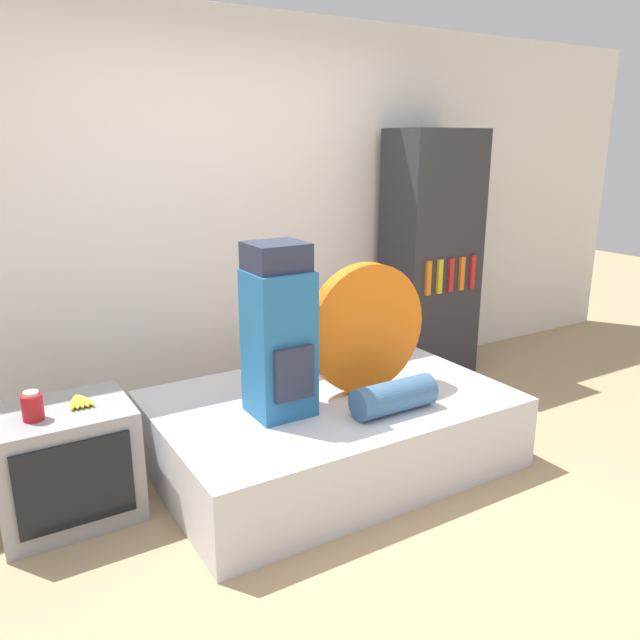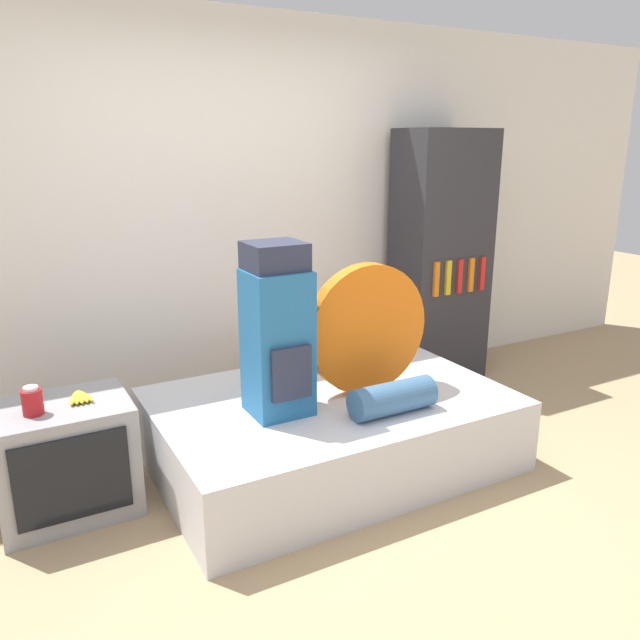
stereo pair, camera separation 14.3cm
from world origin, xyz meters
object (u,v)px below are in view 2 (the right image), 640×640
object	(u,v)px
sleeping_roll	(393,398)
backpack	(277,333)
television	(66,458)
canister	(32,401)
bookshelf	(440,258)
tent_bag	(367,329)

from	to	relation	value
sleeping_roll	backpack	bearing A→B (deg)	149.19
sleeping_roll	television	size ratio (longest dim) A/B	0.73
sleeping_roll	television	xyz separation A→B (m)	(-1.55, 0.56, -0.21)
canister	bookshelf	xyz separation A→B (m)	(2.92, 0.68, 0.30)
television	canister	size ratio (longest dim) A/B	4.64
bookshelf	sleeping_roll	bearing A→B (deg)	-136.61
sleeping_roll	canister	distance (m)	1.75
backpack	canister	world-z (taller)	backpack
sleeping_roll	canister	size ratio (longest dim) A/B	3.40
backpack	television	xyz separation A→B (m)	(-1.04, 0.25, -0.56)
sleeping_roll	bookshelf	world-z (taller)	bookshelf
backpack	tent_bag	bearing A→B (deg)	2.64
television	bookshelf	xyz separation A→B (m)	(2.80, 0.62, 0.65)
tent_bag	bookshelf	world-z (taller)	bookshelf
tent_bag	television	xyz separation A→B (m)	(-1.60, 0.22, -0.50)
tent_bag	television	bearing A→B (deg)	172.01
sleeping_roll	canister	xyz separation A→B (m)	(-1.67, 0.50, 0.14)
sleeping_roll	tent_bag	bearing A→B (deg)	82.13
tent_bag	canister	world-z (taller)	tent_bag
tent_bag	bookshelf	xyz separation A→B (m)	(1.20, 0.85, 0.16)
tent_bag	bookshelf	distance (m)	1.48
backpack	sleeping_roll	bearing A→B (deg)	-30.81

